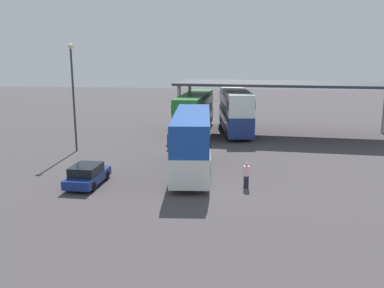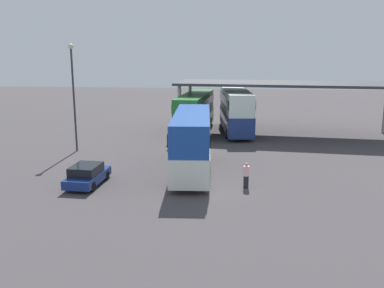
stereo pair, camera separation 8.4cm
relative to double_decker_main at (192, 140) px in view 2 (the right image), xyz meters
name	(u,v)px [view 2 (the right image)]	position (x,y,z in m)	size (l,w,h in m)	color
ground_plane	(207,189)	(1.38, -3.59, -2.27)	(140.00, 140.00, 0.00)	#454042
double_decker_main	(192,140)	(0.00, 0.00, 0.00)	(3.27, 10.53, 4.14)	white
parked_hatchback	(87,175)	(-6.23, -3.77, -1.60)	(1.91, 3.95, 1.35)	navy
double_decker_near_canopy	(195,112)	(-1.36, 14.41, -0.07)	(3.13, 11.46, 4.00)	silver
double_decker_mid_row	(236,109)	(2.79, 15.10, 0.13)	(3.78, 10.97, 4.38)	navy
depot_canopy	(285,86)	(7.64, 14.33, 2.67)	(21.91, 8.16, 5.25)	#33353A
lamppost_tall	(73,86)	(-10.44, 5.13, 3.23)	(0.44, 0.44, 8.89)	#33353A
pedestrian_waiting	(246,175)	(3.74, -3.15, -1.47)	(0.38, 0.38, 1.61)	#262633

